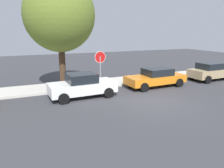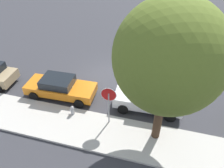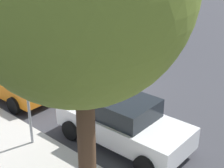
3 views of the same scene
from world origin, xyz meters
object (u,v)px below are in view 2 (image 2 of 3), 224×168
Objects in this scene: parked_car_white at (148,98)px; fire_hydrant at (73,111)px; parked_car_orange at (60,87)px; stop_sign at (109,100)px; street_tree_near_corner at (170,58)px.

parked_car_white is 4.71m from fire_hydrant.
parked_car_white reaches higher than parked_car_orange.
parked_car_orange is (5.80, 0.37, -0.05)m from parked_car_white.
parked_car_white is (-1.97, -1.98, -1.10)m from stop_sign.
stop_sign is 3.72× the size of fire_hydrant.
stop_sign is 0.57× the size of parked_car_orange.
parked_car_white is 0.56× the size of street_tree_near_corner.
parked_car_orange is at bearing -45.34° from fire_hydrant.
fire_hydrant is at bearing -2.01° from stop_sign.
fire_hydrant is at bearing 134.66° from parked_car_orange.
parked_car_orange is at bearing -22.87° from stop_sign.
parked_car_orange is 0.61× the size of street_tree_near_corner.
parked_car_orange is at bearing 3.61° from parked_car_white.
stop_sign is 0.63× the size of parked_car_white.
parked_car_orange is 8.14m from street_tree_near_corner.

